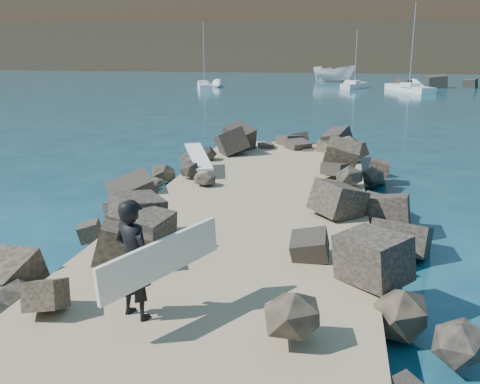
{
  "coord_description": "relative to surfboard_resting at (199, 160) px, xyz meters",
  "views": [
    {
      "loc": [
        2.21,
        -12.64,
        4.73
      ],
      "look_at": [
        0.0,
        -1.0,
        1.5
      ],
      "focal_mm": 40.0,
      "sensor_mm": 36.0,
      "label": 1
    }
  ],
  "objects": [
    {
      "name": "riprap_left",
      "position": [
        -0.44,
        -5.97,
        -0.54
      ],
      "size": [
        2.6,
        22.0,
        1.0
      ],
      "primitive_type": "cube",
      "color": "black",
      "rests_on": "ground"
    },
    {
      "name": "boat_imported",
      "position": [
        3.33,
        60.31,
        0.09
      ],
      "size": [
        6.13,
        3.11,
        2.26
      ],
      "primitive_type": "imported",
      "rotation": [
        0.0,
        0.0,
        1.41
      ],
      "color": "silver",
      "rests_on": "ground"
    },
    {
      "name": "jetty",
      "position": [
        2.46,
        -6.47,
        -0.74
      ],
      "size": [
        6.0,
        26.0,
        0.6
      ],
      "primitive_type": "cube",
      "color": "#8C7759",
      "rests_on": "ground"
    },
    {
      "name": "riprap_right",
      "position": [
        5.36,
        -5.97,
        -0.54
      ],
      "size": [
        2.6,
        22.0,
        1.0
      ],
      "primitive_type": "cube",
      "color": "black",
      "rests_on": "ground"
    },
    {
      "name": "sailboat_b",
      "position": [
        5.99,
        47.6,
        -0.69
      ],
      "size": [
        3.31,
        5.48,
        6.76
      ],
      "color": "silver",
      "rests_on": "ground"
    },
    {
      "name": "surfer_with_board",
      "position": [
        1.7,
        -9.89,
        0.53
      ],
      "size": [
        1.49,
        2.11,
        1.93
      ],
      "color": "black",
      "rests_on": "jetty"
    },
    {
      "name": "headland",
      "position": [
        12.46,
        155.53,
        14.96
      ],
      "size": [
        360.0,
        140.0,
        32.0
      ],
      "primitive_type": "cube",
      "color": "#2D4919",
      "rests_on": "ground"
    },
    {
      "name": "surfboard_resting",
      "position": [
        0.0,
        0.0,
        0.0
      ],
      "size": [
        1.48,
        2.25,
        0.07
      ],
      "primitive_type": "cube",
      "rotation": [
        0.0,
        0.0,
        0.45
      ],
      "color": "white",
      "rests_on": "riprap_left"
    },
    {
      "name": "sailboat_a",
      "position": [
        -11.11,
        43.87,
        -0.69
      ],
      "size": [
        3.22,
        6.36,
        7.61
      ],
      "color": "silver",
      "rests_on": "ground"
    },
    {
      "name": "sailboat_c",
      "position": [
        11.8,
        44.54,
        -0.69
      ],
      "size": [
        4.74,
        7.89,
        9.39
      ],
      "color": "silver",
      "rests_on": "ground"
    },
    {
      "name": "ground",
      "position": [
        2.46,
        -4.47,
        -1.04
      ],
      "size": [
        800.0,
        800.0,
        0.0
      ],
      "primitive_type": "plane",
      "color": "#0F384C",
      "rests_on": "ground"
    }
  ]
}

